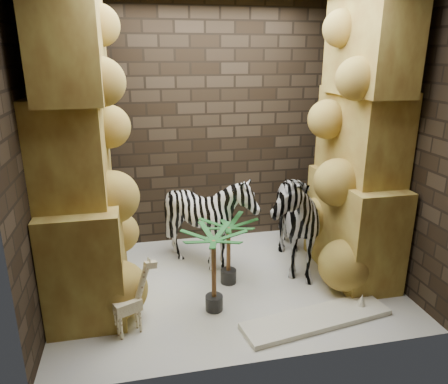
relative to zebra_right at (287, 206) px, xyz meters
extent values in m
plane|color=beige|center=(-0.74, -0.28, -0.73)|extent=(3.50, 3.50, 0.00)
plane|color=#33281D|center=(-0.74, 0.97, 0.77)|extent=(3.50, 0.00, 3.50)
plane|color=#33281D|center=(-0.74, -1.53, 0.77)|extent=(3.50, 0.00, 3.50)
plane|color=#33281D|center=(-2.49, -0.28, 0.77)|extent=(0.00, 3.00, 3.00)
plane|color=#33281D|center=(1.01, -0.28, 0.77)|extent=(0.00, 3.00, 3.00)
imported|color=white|center=(0.00, 0.00, 0.00)|extent=(0.80, 1.30, 1.46)
imported|color=white|center=(-0.87, 0.15, -0.21)|extent=(0.93, 1.15, 1.04)
cube|color=white|center=(-0.08, -1.12, -0.71)|extent=(1.48, 0.58, 0.05)
camera|label=1|loc=(-1.63, -4.22, 1.64)|focal=33.90mm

